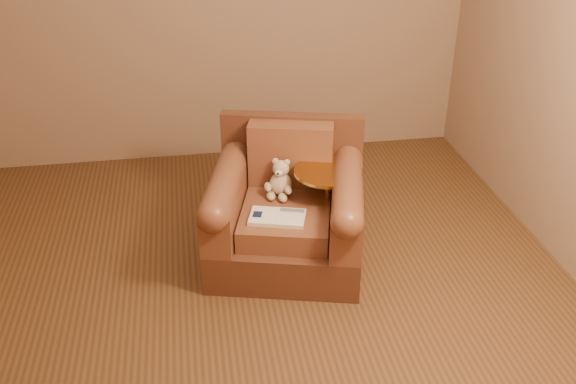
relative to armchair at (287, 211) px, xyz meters
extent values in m
plane|color=brown|center=(-0.35, -0.45, -0.31)|extent=(4.00, 4.00, 0.00)
cube|color=#542C1C|center=(-0.01, -0.04, -0.19)|extent=(1.08, 1.05, 0.25)
cube|color=#542C1C|center=(0.09, 0.33, 0.22)|extent=(0.89, 0.31, 0.56)
cube|color=brown|center=(-0.02, -0.08, 0.01)|extent=(0.66, 0.74, 0.13)
cube|color=brown|center=(0.06, 0.22, 0.28)|extent=(0.54, 0.27, 0.40)
cube|color=brown|center=(-0.37, 0.01, 0.08)|extent=(0.36, 0.78, 0.29)
cube|color=brown|center=(0.33, -0.17, 0.08)|extent=(0.36, 0.78, 0.29)
cylinder|color=brown|center=(-0.37, 0.01, 0.23)|extent=(0.36, 0.78, 0.18)
cylinder|color=brown|center=(0.33, -0.17, 0.23)|extent=(0.36, 0.78, 0.18)
ellipsoid|color=tan|center=(-0.03, 0.10, 0.14)|extent=(0.14, 0.12, 0.15)
sphere|color=tan|center=(-0.02, 0.10, 0.24)|extent=(0.10, 0.10, 0.10)
ellipsoid|color=tan|center=(-0.05, 0.12, 0.29)|extent=(0.04, 0.02, 0.04)
ellipsoid|color=tan|center=(0.01, 0.09, 0.29)|extent=(0.04, 0.02, 0.04)
ellipsoid|color=beige|center=(-0.04, 0.06, 0.23)|extent=(0.05, 0.03, 0.04)
sphere|color=black|center=(-0.05, 0.04, 0.24)|extent=(0.01, 0.01, 0.01)
ellipsoid|color=tan|center=(-0.11, 0.07, 0.14)|extent=(0.05, 0.09, 0.05)
ellipsoid|color=tan|center=(0.01, 0.02, 0.14)|extent=(0.05, 0.09, 0.05)
ellipsoid|color=tan|center=(-0.10, 0.03, 0.10)|extent=(0.06, 0.09, 0.05)
ellipsoid|color=tan|center=(-0.03, 0.00, 0.10)|extent=(0.06, 0.09, 0.05)
cube|color=beige|center=(-0.09, -0.20, 0.08)|extent=(0.36, 0.27, 0.02)
cube|color=white|center=(-0.17, -0.18, 0.10)|extent=(0.20, 0.23, 0.00)
cube|color=white|center=(-0.02, -0.22, 0.10)|extent=(0.20, 0.23, 0.00)
cube|color=beige|center=(-0.09, -0.20, 0.10)|extent=(0.06, 0.19, 0.00)
cube|color=#0F1638|center=(-0.20, -0.17, 0.10)|extent=(0.07, 0.08, 0.00)
cube|color=slate|center=(0.00, -0.16, 0.10)|extent=(0.15, 0.08, 0.00)
cylinder|color=#BB8F33|center=(0.25, -0.01, -0.30)|extent=(0.33, 0.33, 0.02)
cylinder|color=#BB8F33|center=(0.25, -0.01, -0.02)|extent=(0.03, 0.03, 0.54)
cylinder|color=#BB8F33|center=(0.25, -0.01, 0.26)|extent=(0.41, 0.41, 0.02)
cylinder|color=#BB8F33|center=(0.25, -0.01, 0.24)|extent=(0.03, 0.03, 0.02)
camera|label=1|loc=(-0.54, -3.31, 2.01)|focal=40.00mm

